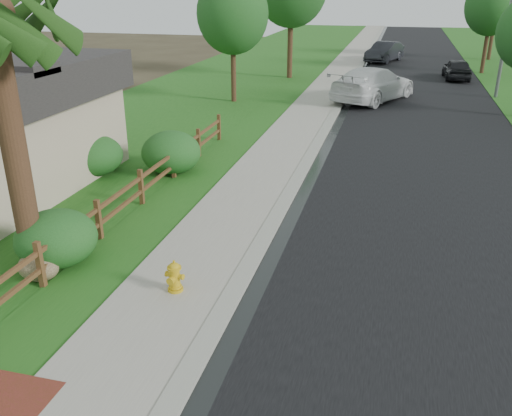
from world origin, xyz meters
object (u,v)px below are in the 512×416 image
(ranch_fence, at_px, (121,201))
(white_suv, at_px, (373,84))
(fire_hydrant, at_px, (175,277))
(streetlight, at_px, (509,0))
(dark_car_mid, at_px, (457,69))

(ranch_fence, height_order, white_suv, white_suv)
(fire_hydrant, bearing_deg, white_suv, 82.57)
(ranch_fence, bearing_deg, streetlight, 59.78)
(white_suv, height_order, dark_car_mid, white_suv)
(fire_hydrant, xyz_separation_m, dark_car_mid, (7.81, 30.00, 0.27))
(white_suv, bearing_deg, dark_car_mid, -95.50)
(streetlight, bearing_deg, ranch_fence, -120.22)
(fire_hydrant, distance_m, white_suv, 21.54)
(fire_hydrant, relative_size, white_suv, 0.11)
(streetlight, bearing_deg, white_suv, -158.29)
(fire_hydrant, xyz_separation_m, streetlight, (9.32, 23.95, 4.73))
(ranch_fence, height_order, fire_hydrant, ranch_fence)
(fire_hydrant, bearing_deg, dark_car_mid, 75.41)
(streetlight, bearing_deg, fire_hydrant, -111.25)
(ranch_fence, relative_size, fire_hydrant, 24.24)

